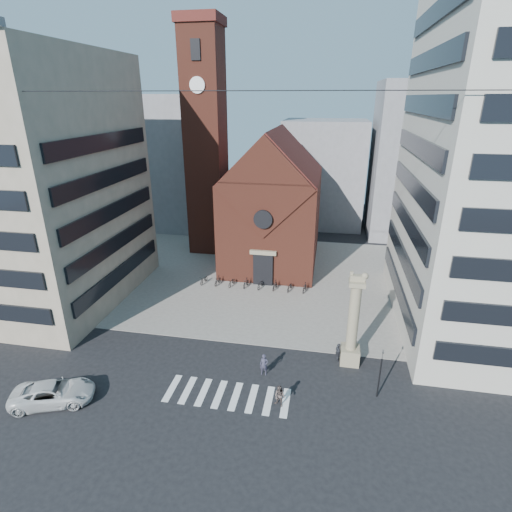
% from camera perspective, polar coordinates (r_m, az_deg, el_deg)
% --- Properties ---
extents(ground, '(120.00, 120.00, 0.00)m').
position_cam_1_polar(ground, '(35.36, -3.75, -15.98)').
color(ground, black).
rests_on(ground, ground).
extents(piazza, '(46.00, 30.00, 0.05)m').
position_cam_1_polar(piazza, '(51.34, 1.39, -3.09)').
color(piazza, gray).
rests_on(piazza, ground).
extents(zebra_crossing, '(10.20, 3.20, 0.01)m').
position_cam_1_polar(zebra_crossing, '(33.00, -4.10, -19.22)').
color(zebra_crossing, white).
rests_on(zebra_crossing, ground).
extents(church, '(12.00, 16.65, 18.00)m').
position_cam_1_polar(church, '(54.29, 2.49, 7.23)').
color(church, maroon).
rests_on(church, ground).
extents(campanile, '(5.50, 5.50, 31.20)m').
position_cam_1_polar(campanile, '(57.94, -7.16, 15.81)').
color(campanile, maroon).
rests_on(campanile, ground).
extents(building_left, '(18.00, 20.00, 26.00)m').
position_cam_1_polar(building_left, '(49.21, -29.58, 8.91)').
color(building_left, tan).
rests_on(building_left, ground).
extents(bg_block_left, '(16.00, 14.00, 22.00)m').
position_cam_1_polar(bg_block_left, '(73.11, -11.82, 13.00)').
color(bg_block_left, gray).
rests_on(bg_block_left, ground).
extents(bg_block_mid, '(14.00, 12.00, 18.00)m').
position_cam_1_polar(bg_block_mid, '(73.11, 9.55, 11.57)').
color(bg_block_mid, gray).
rests_on(bg_block_mid, ground).
extents(bg_block_right, '(16.00, 14.00, 24.00)m').
position_cam_1_polar(bg_block_right, '(71.21, 22.90, 12.38)').
color(bg_block_right, gray).
rests_on(bg_block_right, ground).
extents(lion_column, '(1.63, 1.60, 8.68)m').
position_cam_1_polar(lion_column, '(35.19, 13.63, -9.99)').
color(lion_column, gray).
rests_on(lion_column, ground).
extents(traffic_light, '(0.13, 0.16, 4.30)m').
position_cam_1_polar(traffic_light, '(32.75, 17.32, -15.56)').
color(traffic_light, black).
rests_on(traffic_light, ground).
extents(white_car, '(6.51, 4.63, 1.65)m').
position_cam_1_polar(white_car, '(35.35, -26.99, -17.06)').
color(white_car, silver).
rests_on(white_car, ground).
extents(pedestrian_0, '(0.71, 0.48, 1.92)m').
position_cam_1_polar(pedestrian_0, '(34.30, 1.15, -15.26)').
color(pedestrian_0, '#302E41').
rests_on(pedestrian_0, ground).
extents(pedestrian_1, '(1.03, 0.92, 1.74)m').
position_cam_1_polar(pedestrian_1, '(31.57, 3.42, -19.37)').
color(pedestrian_1, '#534642').
rests_on(pedestrian_1, ground).
extents(pedestrian_2, '(0.71, 1.11, 1.75)m').
position_cam_1_polar(pedestrian_2, '(36.52, 11.64, -13.35)').
color(pedestrian_2, '#292B31').
rests_on(pedestrian_2, ground).
extents(scooter_0, '(0.96, 1.93, 0.97)m').
position_cam_1_polar(scooter_0, '(49.94, -7.45, -3.38)').
color(scooter_0, black).
rests_on(scooter_0, piazza).
extents(scooter_1, '(0.81, 1.85, 1.08)m').
position_cam_1_polar(scooter_1, '(49.43, -5.49, -3.50)').
color(scooter_1, black).
rests_on(scooter_1, piazza).
extents(scooter_2, '(0.96, 1.93, 0.97)m').
position_cam_1_polar(scooter_2, '(49.02, -3.48, -3.73)').
color(scooter_2, black).
rests_on(scooter_2, piazza).
extents(scooter_3, '(0.81, 1.85, 1.08)m').
position_cam_1_polar(scooter_3, '(48.63, -1.44, -3.84)').
color(scooter_3, black).
rests_on(scooter_3, piazza).
extents(scooter_4, '(0.96, 1.93, 0.97)m').
position_cam_1_polar(scooter_4, '(48.35, 0.63, -4.07)').
color(scooter_4, black).
rests_on(scooter_4, piazza).
extents(scooter_5, '(0.81, 1.85, 1.08)m').
position_cam_1_polar(scooter_5, '(48.09, 2.72, -4.17)').
color(scooter_5, black).
rests_on(scooter_5, piazza).
extents(scooter_6, '(0.96, 1.93, 0.97)m').
position_cam_1_polar(scooter_6, '(47.94, 4.83, -4.39)').
color(scooter_6, black).
rests_on(scooter_6, piazza).
extents(scooter_7, '(0.81, 1.85, 1.08)m').
position_cam_1_polar(scooter_7, '(47.80, 6.96, -4.49)').
color(scooter_7, black).
rests_on(scooter_7, piazza).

